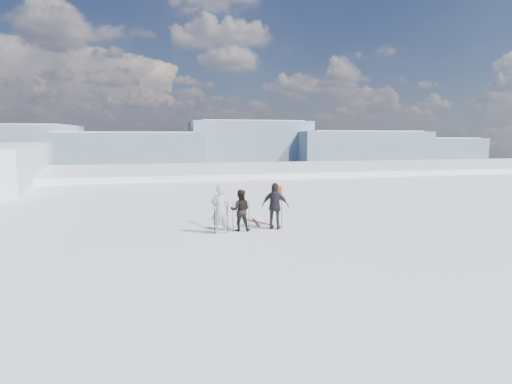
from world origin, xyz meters
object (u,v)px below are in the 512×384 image
(skier_dark, at_px, (240,210))
(skier_pack, at_px, (275,206))
(skier_grey, at_px, (220,210))
(skis_loose, at_px, (258,222))

(skier_dark, xyz_separation_m, skier_pack, (1.43, -0.03, 0.11))
(skier_grey, relative_size, skier_pack, 0.99)
(skier_pack, xyz_separation_m, skis_loose, (-0.41, 1.32, -0.93))
(skier_grey, bearing_deg, skier_dark, -156.53)
(skier_pack, bearing_deg, skis_loose, -43.96)
(skier_dark, relative_size, skis_loose, 0.97)
(skier_grey, xyz_separation_m, skier_pack, (2.27, 0.24, 0.01))
(skier_grey, relative_size, skis_loose, 1.09)
(skier_dark, relative_size, skier_pack, 0.88)
(skier_dark, height_order, skis_loose, skier_dark)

